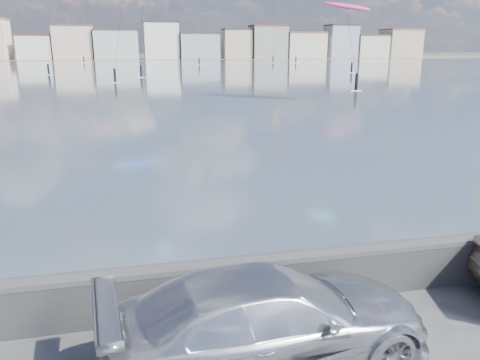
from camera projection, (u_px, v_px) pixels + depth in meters
The scene contains 6 objects.
bay_water at pixel (137, 72), 92.21m from camera, with size 500.00×177.00×0.00m, color #3D4D59.
far_shore_strip at pixel (133, 58), 193.92m from camera, with size 500.00×60.00×0.00m, color #4C473D.
seawall at pixel (204, 284), 8.81m from camera, with size 400.00×0.36×1.08m.
far_buildings at pixel (136, 43), 179.41m from camera, with size 240.79×13.26×14.60m.
car_silver at pixel (270, 318), 7.38m from camera, with size 2.14×5.27×1.53m, color silver.
kitesurfer_9 at pixel (347, 7), 95.94m from camera, with size 9.58×14.84×14.35m.
Camera 1 is at (-1.08, -5.18, 4.90)m, focal length 35.00 mm.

